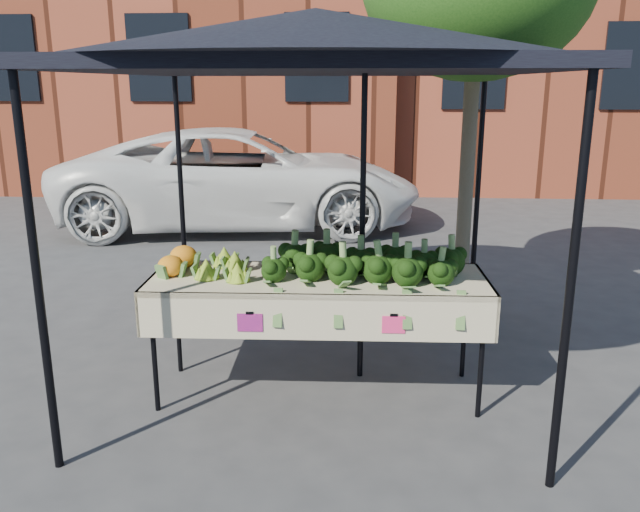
{
  "coord_description": "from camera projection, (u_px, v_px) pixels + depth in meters",
  "views": [
    {
      "loc": [
        0.41,
        -4.51,
        2.23
      ],
      "look_at": [
        0.1,
        0.06,
        1.0
      ],
      "focal_mm": 36.08,
      "sensor_mm": 36.0,
      "label": 1
    }
  ],
  "objects": [
    {
      "name": "ground",
      "position": [
        307.0,
        383.0,
        4.95
      ],
      "size": [
        90.0,
        90.0,
        0.0
      ],
      "primitive_type": "plane",
      "color": "#343437"
    },
    {
      "name": "table",
      "position": [
        318.0,
        336.0,
        4.69
      ],
      "size": [
        2.42,
        0.86,
        0.9
      ],
      "color": "beige",
      "rests_on": "ground"
    },
    {
      "name": "street_tree",
      "position": [
        470.0,
        114.0,
        5.78
      ],
      "size": [
        2.0,
        2.0,
        3.94
      ],
      "primitive_type": null,
      "color": "#1E4C14",
      "rests_on": "ground"
    },
    {
      "name": "vehicle",
      "position": [
        237.0,
        44.0,
        9.67
      ],
      "size": [
        1.85,
        2.75,
        5.62
      ],
      "primitive_type": "imported",
      "rotation": [
        0.0,
        0.0,
        1.69
      ],
      "color": "white",
      "rests_on": "ground"
    },
    {
      "name": "romanesco_cluster",
      "position": [
        226.0,
        260.0,
        4.62
      ],
      "size": [
        0.43,
        0.57,
        0.2
      ],
      "primitive_type": "ellipsoid",
      "color": "#A0C034",
      "rests_on": "table"
    },
    {
      "name": "canopy",
      "position": [
        316.0,
        202.0,
        4.82
      ],
      "size": [
        3.16,
        3.16,
        2.74
      ],
      "primitive_type": null,
      "color": "black",
      "rests_on": "ground"
    },
    {
      "name": "cauliflower_pair",
      "position": [
        177.0,
        260.0,
        4.68
      ],
      "size": [
        0.23,
        0.43,
        0.18
      ],
      "primitive_type": "ellipsoid",
      "color": "orange",
      "rests_on": "table"
    },
    {
      "name": "broccoli_heap",
      "position": [
        364.0,
        259.0,
        4.54
      ],
      "size": [
        1.47,
        0.57,
        0.26
      ],
      "primitive_type": "ellipsoid",
      "color": "black",
      "rests_on": "table"
    }
  ]
}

